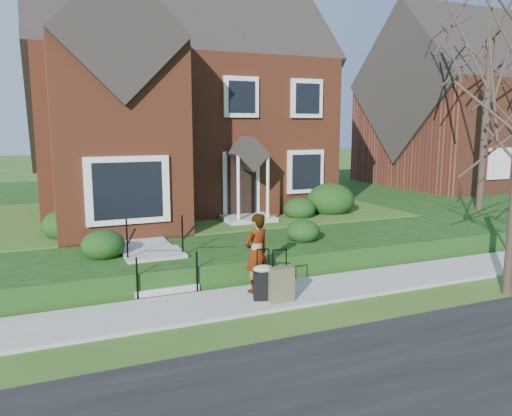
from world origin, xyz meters
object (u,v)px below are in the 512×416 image
suitcase_black (263,280)px  woman (257,253)px  front_steps (158,265)px  suitcase_olive (281,284)px

suitcase_black → woman: bearing=99.8°
front_steps → woman: bearing=-39.7°
woman → suitcase_black: (-0.08, -0.54, -0.45)m
woman → suitcase_black: bearing=62.0°
front_steps → suitcase_black: bearing=-49.5°
front_steps → suitcase_olive: bearing=-47.8°
front_steps → suitcase_olive: front_steps is taller
suitcase_black → suitcase_olive: (0.31, -0.22, -0.05)m
front_steps → woman: 2.45m
front_steps → suitcase_black: size_ratio=1.86×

